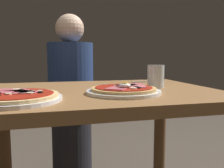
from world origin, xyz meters
TOP-DOWN VIEW (x-y plane):
  - dining_table at (0.00, 0.00)m, footprint 1.00×0.73m
  - pizza_foreground at (0.08, -0.12)m, footprint 0.29×0.29m
  - pizza_across_left at (-0.30, -0.19)m, footprint 0.29×0.29m
  - water_glass_near at (0.26, 0.00)m, footprint 0.07×0.07m
  - fork at (0.11, 0.13)m, footprint 0.15×0.08m
  - knife at (0.34, 0.25)m, footprint 0.20×0.05m
  - diner_person at (-0.06, 0.73)m, footprint 0.32×0.32m

SIDE VIEW (x-z plane):
  - diner_person at x=-0.06m, z-range -0.03..1.15m
  - dining_table at x=0.00m, z-range 0.23..0.98m
  - fork at x=0.11m, z-range 0.74..0.75m
  - knife at x=0.34m, z-range 0.74..0.75m
  - pizza_across_left at x=-0.30m, z-range 0.74..0.77m
  - pizza_foreground at x=0.08m, z-range 0.73..0.78m
  - water_glass_near at x=0.26m, z-range 0.74..0.84m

